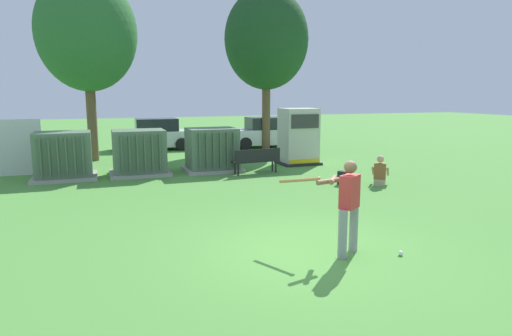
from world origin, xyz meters
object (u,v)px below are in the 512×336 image
transformer_west (64,156)px  generator_enclosure (298,137)px  transformer_mid_west (139,153)px  sports_ball (401,253)px  parked_car_left_of_center (265,133)px  park_bench (257,159)px  seated_spectator (380,173)px  transformer_mid_east (212,150)px  backpack (343,178)px  parked_car_leftmost (155,135)px  batter (346,202)px

transformer_west → generator_enclosure: (8.95, 0.30, 0.35)m
transformer_mid_west → sports_ball: bearing=-69.9°
generator_enclosure → parked_car_left_of_center: (0.82, 6.04, -0.38)m
transformer_west → park_bench: size_ratio=1.15×
parked_car_left_of_center → seated_spectator: bearing=-90.9°
transformer_mid_east → seated_spectator: 6.23m
sports_ball → backpack: bearing=68.7°
seated_spectator → parked_car_left_of_center: 10.84m
transformer_mid_west → park_bench: bearing=-17.0°
transformer_west → sports_ball: size_ratio=23.33×
transformer_west → seated_spectator: size_ratio=2.18×
seated_spectator → backpack: (-1.11, 0.40, -0.16)m
transformer_mid_west → transformer_mid_east: (2.66, -0.11, 0.00)m
park_bench → parked_car_left_of_center: size_ratio=0.43×
parked_car_leftmost → parked_car_left_of_center: size_ratio=0.99×
sports_ball → seated_spectator: size_ratio=0.09×
transformer_mid_east → parked_car_leftmost: (-1.21, 7.33, -0.04)m
park_bench → seated_spectator: seated_spectator is taller
generator_enclosure → sports_ball: (-2.77, -10.33, -1.09)m
transformer_mid_east → park_bench: 1.80m
transformer_mid_west → batter: size_ratio=1.21×
transformer_mid_west → backpack: transformer_mid_west is taller
batter → backpack: bearing=59.6°
backpack → park_bench: bearing=124.7°
batter → seated_spectator: 6.75m
transformer_mid_west → park_bench: transformer_mid_west is taller
park_bench → sports_ball: park_bench is taller
transformer_west → park_bench: (6.55, -1.27, -0.25)m
seated_spectator → transformer_mid_west: bearing=147.9°
transformer_mid_west → parked_car_leftmost: size_ratio=0.50×
sports_ball → parked_car_leftmost: (-2.23, 17.22, 0.71)m
transformer_west → sports_ball: transformer_west is taller
batter → backpack: size_ratio=3.95×
transformer_west → transformer_mid_west: 2.51m
transformer_mid_west → generator_enclosure: generator_enclosure is taller
transformer_west → transformer_mid_west: bearing=-0.7°
transformer_west → batter: 10.96m
transformer_mid_east → backpack: 5.20m
seated_spectator → backpack: bearing=160.1°
transformer_west → batter: batter is taller
generator_enclosure → sports_ball: 10.76m
backpack → transformer_west: bearing=154.3°
park_bench → batter: batter is taller
transformer_mid_east → batter: size_ratio=1.21×
generator_enclosure → seated_spectator: generator_enclosure is taller
generator_enclosure → seated_spectator: 4.89m
parked_car_leftmost → batter: bearing=-85.5°
sports_ball → parked_car_leftmost: size_ratio=0.02×
park_bench → seated_spectator: bearing=-46.5°
transformer_west → park_bench: transformer_west is taller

